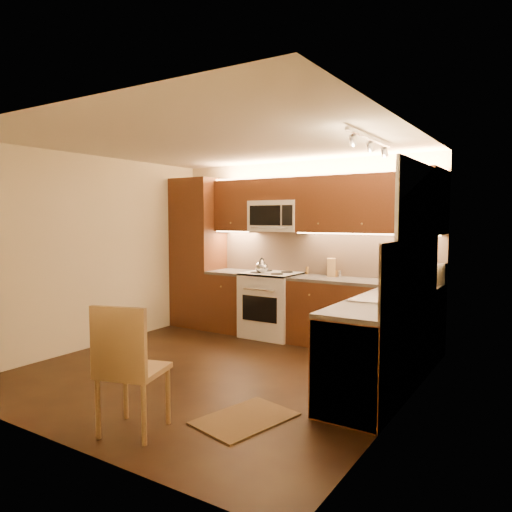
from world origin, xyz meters
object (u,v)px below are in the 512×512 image
Objects in this scene: dining_chair at (134,367)px; microwave at (277,216)px; kettle at (262,265)px; knife_block at (331,267)px; sink at (387,290)px; stove at (272,305)px; toaster_oven at (424,273)px; soap_bottle at (425,284)px.

microwave is at bearing 84.46° from dining_chair.
kettle is at bearing 86.96° from dining_chair.
knife_block is at bearing 4.46° from microwave.
sink reaches higher than dining_chair.
stove is at bearing 45.20° from kettle.
kettle is 0.97m from knife_block.
toaster_oven is 1.24m from knife_block.
soap_bottle reaches higher than sink.
sink is at bearing -71.98° from knife_block.
kettle is (-0.09, -0.12, 0.57)m from stove.
stove is at bearing 84.90° from dining_chair.
soap_bottle reaches higher than stove.
sink is (2.00, -1.26, -0.74)m from microwave.
knife_block reaches higher than stove.
toaster_oven reaches higher than soap_bottle.
sink is at bearing -32.65° from kettle.
soap_bottle is at bearing 42.73° from dining_chair.
dining_chair is (-1.43, -3.36, -0.51)m from toaster_oven.
microwave is at bearing 147.79° from sink.
microwave is 0.74m from kettle.
dining_chair is (-0.19, -3.42, -0.50)m from knife_block.
toaster_oven reaches higher than kettle.
sink is 0.83× the size of dining_chair.
dining_chair is at bearing -123.07° from sink.
sink is (2.00, -1.12, 0.52)m from stove.
soap_bottle is (1.41, -0.76, -0.03)m from knife_block.
microwave is 3.10× the size of knife_block.
knife_block reaches higher than dining_chair.
dining_chair is at bearing -126.24° from soap_bottle.
microwave reaches higher than sink.
toaster_oven is at bearing -26.18° from knife_block.
kettle is at bearing 175.63° from knife_block.
sink is 1.27m from toaster_oven.
toaster_oven is at bearing 87.22° from sink.
toaster_oven is at bearing 0.21° from microwave.
soap_bottle is at bearing -17.23° from microwave.
stove is 3.28m from dining_chair.
sink is 2.02× the size of toaster_oven.
kettle is at bearing -127.80° from stove.
microwave is at bearing 62.94° from kettle.
stove is at bearing 160.77° from soap_bottle.
stove is 2.37m from soap_bottle.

